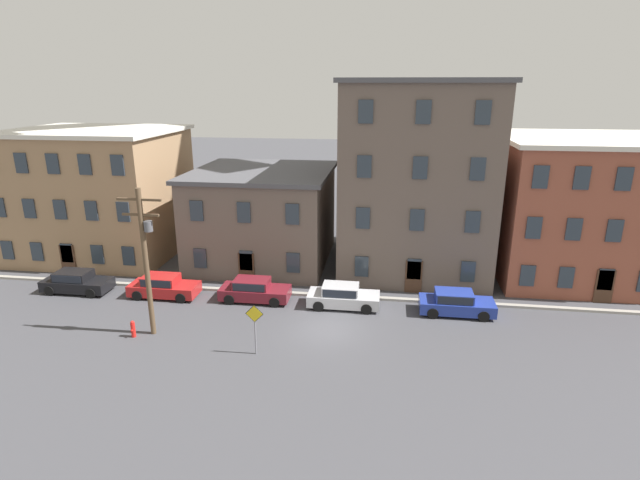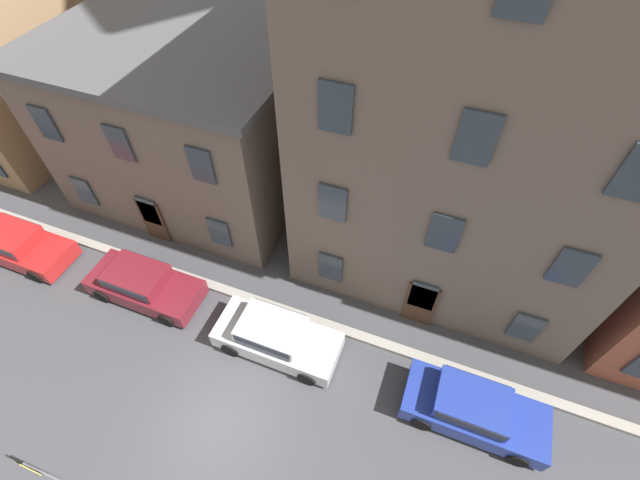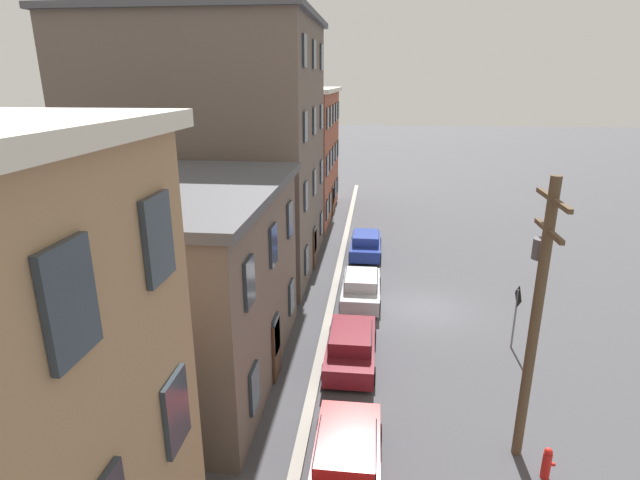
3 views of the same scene
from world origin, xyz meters
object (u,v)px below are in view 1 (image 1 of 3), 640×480
object	(u,v)px
utility_pole	(146,255)
fire_hydrant	(133,329)
car_red	(163,285)
car_blue	(456,302)
car_black	(76,281)
car_maroon	(254,289)
caution_sign	(255,322)
car_silver	(342,295)

from	to	relation	value
utility_pole	fire_hydrant	size ratio (longest dim) A/B	8.53
fire_hydrant	car_red	bearing A→B (deg)	97.70
car_blue	fire_hydrant	world-z (taller)	car_blue
car_black	utility_pole	size ratio (longest dim) A/B	0.54
car_maroon	utility_pole	world-z (taller)	utility_pole
car_red	fire_hydrant	world-z (taller)	car_red
car_red	utility_pole	bearing A→B (deg)	-71.12
caution_sign	utility_pole	distance (m)	6.90
car_red	utility_pole	xyz separation A→B (m)	(1.67, -4.88, 3.87)
caution_sign	fire_hydrant	xyz separation A→B (m)	(-7.09, 0.84, -1.33)
car_silver	utility_pole	bearing A→B (deg)	-153.93
car_black	car_maroon	world-z (taller)	same
fire_hydrant	car_maroon	bearing A→B (deg)	46.85
car_silver	caution_sign	bearing A→B (deg)	-121.55
car_maroon	utility_pole	bearing A→B (deg)	-130.39
car_black	car_red	distance (m)	6.05
car_red	fire_hydrant	distance (m)	5.47
car_black	car_maroon	xyz separation A→B (m)	(12.05, 0.27, 0.00)
caution_sign	car_maroon	bearing A→B (deg)	105.80
car_silver	utility_pole	size ratio (longest dim) A/B	0.54
car_black	car_red	world-z (taller)	same
car_maroon	fire_hydrant	xyz separation A→B (m)	(-5.27, -5.62, -0.27)
car_black	caution_sign	world-z (taller)	caution_sign
car_silver	car_blue	bearing A→B (deg)	-0.42
car_maroon	car_blue	bearing A→B (deg)	-1.11
car_silver	fire_hydrant	distance (m)	12.21
car_maroon	utility_pole	size ratio (longest dim) A/B	0.54
car_blue	caution_sign	distance (m)	12.37
car_red	utility_pole	distance (m)	6.45
car_black	utility_pole	world-z (taller)	utility_pole
caution_sign	car_red	bearing A→B (deg)	141.38
car_maroon	car_blue	size ratio (longest dim) A/B	1.00
fire_hydrant	car_blue	bearing A→B (deg)	16.85
car_red	car_blue	world-z (taller)	same
car_blue	fire_hydrant	xyz separation A→B (m)	(-17.74, -5.37, -0.27)
caution_sign	fire_hydrant	world-z (taller)	caution_sign
car_red	car_silver	bearing A→B (deg)	0.05
car_silver	car_blue	world-z (taller)	same
caution_sign	car_blue	bearing A→B (deg)	30.26
car_maroon	car_black	bearing A→B (deg)	-178.71
caution_sign	utility_pole	xyz separation A→B (m)	(-6.16, 1.37, 2.80)
car_black	car_red	size ratio (longest dim) A/B	1.00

